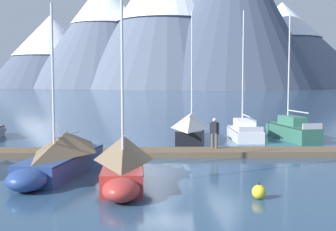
% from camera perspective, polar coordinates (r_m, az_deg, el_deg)
% --- Properties ---
extents(ground_plane, '(700.00, 700.00, 0.00)m').
position_cam_1_polar(ground_plane, '(20.63, -0.25, -6.91)').
color(ground_plane, '#2D4C6B').
extents(mountain_west_summit, '(63.17, 63.17, 35.32)m').
position_cam_1_polar(mountain_west_summit, '(231.13, -14.65, 8.17)').
color(mountain_west_summit, '#4C566B').
rests_on(mountain_west_summit, ground).
extents(mountain_central_massif, '(73.70, 73.70, 51.23)m').
position_cam_1_polar(mountain_central_massif, '(219.30, -8.02, 10.52)').
color(mountain_central_massif, slate).
rests_on(mountain_central_massif, ground).
extents(mountain_shoulder_ridge, '(81.18, 81.18, 64.38)m').
position_cam_1_polar(mountain_shoulder_ridge, '(207.39, 0.01, 13.03)').
color(mountain_shoulder_ridge, slate).
rests_on(mountain_shoulder_ridge, ground).
extents(mountain_east_summit, '(73.82, 73.82, 66.95)m').
position_cam_1_polar(mountain_east_summit, '(198.38, 8.28, 13.36)').
color(mountain_east_summit, '#424C60').
rests_on(mountain_east_summit, ground).
extents(mountain_rear_spur, '(88.40, 88.40, 42.23)m').
position_cam_1_polar(mountain_rear_spur, '(234.55, 14.19, 8.89)').
color(mountain_rear_spur, slate).
rests_on(mountain_rear_spur, ground).
extents(dock, '(27.37, 3.00, 0.30)m').
position_cam_1_polar(dock, '(24.53, -0.07, -4.70)').
color(dock, brown).
rests_on(dock, ground).
extents(sailboat_mid_dock_port, '(2.79, 7.27, 7.24)m').
position_cam_1_polar(sailboat_mid_dock_port, '(20.15, -13.40, -4.88)').
color(sailboat_mid_dock_port, navy).
rests_on(sailboat_mid_dock_port, ground).
extents(sailboat_mid_dock_starboard, '(2.11, 6.59, 8.92)m').
position_cam_1_polar(sailboat_mid_dock_starboard, '(18.09, -5.67, -5.77)').
color(sailboat_mid_dock_starboard, '#B2332D').
rests_on(sailboat_mid_dock_starboard, ground).
extents(sailboat_far_berth, '(2.28, 6.81, 8.69)m').
position_cam_1_polar(sailboat_far_berth, '(30.20, 2.95, -1.51)').
color(sailboat_far_berth, black).
rests_on(sailboat_far_berth, ground).
extents(sailboat_outer_slip, '(1.91, 5.76, 8.83)m').
position_cam_1_polar(sailboat_outer_slip, '(31.55, 9.54, -1.93)').
color(sailboat_outer_slip, white).
rests_on(sailboat_outer_slip, ground).
extents(sailboat_end_of_dock, '(2.64, 6.73, 8.52)m').
position_cam_1_polar(sailboat_end_of_dock, '(32.12, 15.14, -1.72)').
color(sailboat_end_of_dock, '#336B56').
rests_on(sailboat_end_of_dock, ground).
extents(person_on_dock, '(0.50, 0.40, 1.69)m').
position_cam_1_polar(person_on_dock, '(24.95, 5.92, -1.98)').
color(person_on_dock, brown).
rests_on(person_on_dock, dock).
extents(mooring_buoy_channel_marker, '(0.49, 0.49, 0.57)m').
position_cam_1_polar(mooring_buoy_channel_marker, '(16.03, 11.46, -9.47)').
color(mooring_buoy_channel_marker, yellow).
rests_on(mooring_buoy_channel_marker, ground).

